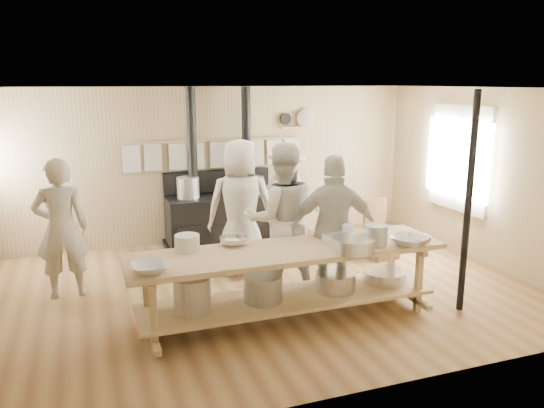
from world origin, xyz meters
name	(u,v)px	position (x,y,z in m)	size (l,w,h in m)	color
ground	(263,290)	(0.00, 0.00, 0.00)	(7.00, 7.00, 0.00)	brown
room_shell	(262,168)	(0.00, 0.00, 1.62)	(7.00, 7.00, 7.00)	tan
window_right	(459,158)	(3.47, 0.60, 1.50)	(0.09, 1.50, 1.65)	beige
stove	(221,215)	(-0.01, 2.12, 0.52)	(1.90, 0.75, 2.60)	black
towel_rail	(216,151)	(0.00, 2.40, 1.55)	(3.00, 0.04, 0.47)	tan
back_wall_shelf	(297,121)	(1.46, 2.43, 2.00)	(0.63, 0.14, 0.32)	tan
prep_table	(287,276)	(-0.01, -0.90, 0.52)	(3.60, 0.90, 0.85)	tan
support_post	(468,204)	(2.05, -1.35, 1.30)	(0.08, 0.08, 2.60)	black
cook_far_left	(61,229)	(-2.42, 0.69, 0.89)	(0.65, 0.43, 1.78)	beige
cook_left	(282,219)	(0.22, -0.10, 0.97)	(0.95, 0.74, 1.95)	beige
cook_center	(241,208)	(-0.08, 0.71, 0.96)	(0.94, 0.61, 1.93)	beige
cook_right	(334,230)	(0.72, -0.60, 0.92)	(1.08, 0.45, 1.84)	beige
cook_by_window	(287,195)	(1.04, 1.82, 0.85)	(1.09, 0.63, 1.69)	beige
chair	(381,241)	(2.17, 0.68, 0.26)	(0.47, 0.47, 0.90)	brown
bowl_white_a	(150,268)	(-1.55, -1.15, 0.90)	(0.38, 0.38, 0.09)	white
bowl_steel_a	(233,241)	(-0.54, -0.57, 0.90)	(0.32, 0.32, 0.10)	silver
bowl_white_b	(409,240)	(1.36, -1.23, 0.90)	(0.40, 0.40, 0.10)	white
bowl_steel_b	(419,240)	(1.49, -1.23, 0.89)	(0.29, 0.29, 0.09)	silver
roasting_pan	(348,239)	(0.73, -0.95, 0.91)	(0.50, 0.34, 0.11)	#B2B2B7
mixing_bowl_large	(354,245)	(0.65, -1.23, 0.93)	(0.48, 0.48, 0.15)	silver
bucket_galv	(376,235)	(0.99, -1.12, 0.97)	(0.26, 0.26, 0.24)	gray
deep_bowl_enamel	(187,243)	(-1.08, -0.57, 0.94)	(0.28, 0.28, 0.17)	white
pitcher	(348,233)	(0.76, -0.86, 0.95)	(0.13, 0.13, 0.20)	white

